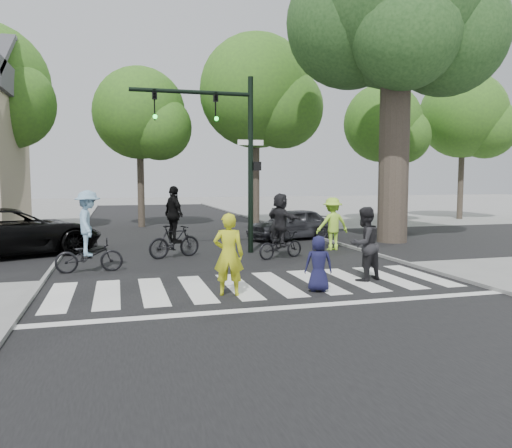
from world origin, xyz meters
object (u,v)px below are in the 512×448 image
at_px(pedestrian_child, 319,264).
at_px(pedestrian_woman, 229,255).
at_px(eucalyptus, 396,13).
at_px(cyclist_right, 281,230).
at_px(cyclist_mid, 174,229).
at_px(traffic_signal, 226,139).
at_px(car_grey, 291,224).
at_px(car_suv, 11,232).
at_px(pedestrian_adult, 364,244).
at_px(cyclist_left, 89,237).

bearing_deg(pedestrian_child, pedestrian_woman, 11.63).
bearing_deg(eucalyptus, cyclist_right, -152.57).
bearing_deg(cyclist_mid, eucalyptus, 11.90).
relative_size(traffic_signal, car_grey, 1.54).
height_order(pedestrian_child, car_suv, car_suv).
xyz_separation_m(pedestrian_child, pedestrian_adult, (1.59, 0.83, 0.29)).
height_order(pedestrian_adult, cyclist_mid, cyclist_mid).
distance_m(pedestrian_child, car_suv, 10.88).
distance_m(pedestrian_woman, pedestrian_adult, 3.70).
height_order(pedestrian_child, car_grey, car_grey).
distance_m(traffic_signal, pedestrian_adult, 6.59).
bearing_deg(pedestrian_child, cyclist_mid, -49.41).
bearing_deg(cyclist_mid, cyclist_right, -18.30).
bearing_deg(pedestrian_woman, cyclist_right, -105.12).
xyz_separation_m(cyclist_mid, car_suv, (-5.18, 1.82, -0.16)).
height_order(pedestrian_child, cyclist_left, cyclist_left).
distance_m(cyclist_mid, car_suv, 5.49).
height_order(eucalyptus, pedestrian_child, eucalyptus).
relative_size(traffic_signal, pedestrian_woman, 3.29).
relative_size(pedestrian_adult, cyclist_right, 0.88).
relative_size(pedestrian_woman, cyclist_mid, 0.78).
relative_size(pedestrian_adult, car_suv, 0.32).
bearing_deg(pedestrian_adult, cyclist_right, -97.32).
xyz_separation_m(pedestrian_adult, car_suv, (-9.37, 6.77, -0.13)).
height_order(cyclist_mid, car_grey, cyclist_mid).
relative_size(pedestrian_child, car_grey, 0.33).
relative_size(eucalyptus, cyclist_right, 6.15).
height_order(eucalyptus, car_suv, eucalyptus).
relative_size(traffic_signal, eucalyptus, 0.46).
distance_m(eucalyptus, cyclist_mid, 12.28).
relative_size(traffic_signal, cyclist_right, 2.84).
bearing_deg(eucalyptus, pedestrian_adult, -125.11).
bearing_deg(car_grey, cyclist_left, -70.03).
bearing_deg(pedestrian_woman, pedestrian_adult, -153.88).
bearing_deg(traffic_signal, pedestrian_child, -82.87).
bearing_deg(pedestrian_adult, eucalyptus, -145.88).
xyz_separation_m(cyclist_mid, cyclist_right, (3.27, -1.08, -0.02)).
relative_size(traffic_signal, pedestrian_adult, 3.22).
bearing_deg(pedestrian_child, cyclist_right, -81.68).
relative_size(eucalyptus, pedestrian_child, 10.11).
distance_m(pedestrian_woman, cyclist_right, 5.28).
relative_size(pedestrian_child, cyclist_right, 0.61).
bearing_deg(cyclist_left, pedestrian_woman, -50.06).
xyz_separation_m(cyclist_left, cyclist_mid, (2.53, 1.92, -0.02)).
bearing_deg(eucalyptus, cyclist_left, -161.68).
bearing_deg(pedestrian_adult, pedestrian_child, 6.96).
relative_size(pedestrian_child, cyclist_left, 0.57).
height_order(pedestrian_woman, cyclist_mid, cyclist_mid).
xyz_separation_m(pedestrian_adult, car_grey, (1.12, 8.56, -0.27)).
xyz_separation_m(pedestrian_woman, pedestrian_adult, (3.64, 0.67, 0.02)).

